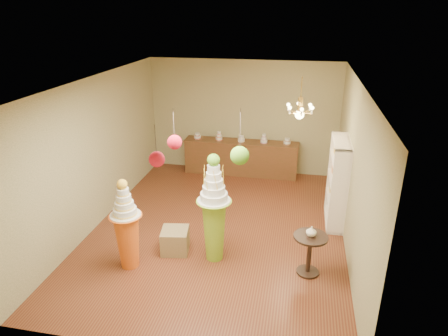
% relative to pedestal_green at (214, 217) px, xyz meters
% --- Properties ---
extents(floor, '(6.50, 6.50, 0.00)m').
position_rel_pedestal_green_xyz_m(floor, '(-0.15, 1.02, -0.84)').
color(floor, '#5D2C19').
rests_on(floor, ground).
extents(ceiling, '(6.50, 6.50, 0.00)m').
position_rel_pedestal_green_xyz_m(ceiling, '(-0.15, 1.02, 2.16)').
color(ceiling, white).
rests_on(ceiling, ground).
extents(wall_back, '(5.00, 0.04, 3.00)m').
position_rel_pedestal_green_xyz_m(wall_back, '(-0.15, 4.27, 0.66)').
color(wall_back, tan).
rests_on(wall_back, ground).
extents(wall_front, '(5.00, 0.04, 3.00)m').
position_rel_pedestal_green_xyz_m(wall_front, '(-0.15, -2.23, 0.66)').
color(wall_front, tan).
rests_on(wall_front, ground).
extents(wall_left, '(0.04, 6.50, 3.00)m').
position_rel_pedestal_green_xyz_m(wall_left, '(-2.65, 1.02, 0.66)').
color(wall_left, tan).
rests_on(wall_left, ground).
extents(wall_right, '(0.04, 6.50, 3.00)m').
position_rel_pedestal_green_xyz_m(wall_right, '(2.35, 1.02, 0.66)').
color(wall_right, tan).
rests_on(wall_right, ground).
extents(pedestal_green, '(0.60, 0.60, 2.01)m').
position_rel_pedestal_green_xyz_m(pedestal_green, '(0.00, 0.00, 0.00)').
color(pedestal_green, '#87B728').
rests_on(pedestal_green, floor).
extents(pedestal_orange, '(0.56, 0.56, 1.65)m').
position_rel_pedestal_green_xyz_m(pedestal_orange, '(-1.41, -0.51, -0.18)').
color(pedestal_orange, '#D95C19').
rests_on(pedestal_orange, floor).
extents(burlap_riser, '(0.56, 0.56, 0.44)m').
position_rel_pedestal_green_xyz_m(burlap_riser, '(-0.76, 0.08, -0.62)').
color(burlap_riser, olive).
rests_on(burlap_riser, floor).
extents(sideboard, '(3.04, 0.54, 1.16)m').
position_rel_pedestal_green_xyz_m(sideboard, '(-0.15, 3.99, -0.36)').
color(sideboard, brown).
rests_on(sideboard, floor).
extents(shelving_unit, '(0.33, 1.20, 1.80)m').
position_rel_pedestal_green_xyz_m(shelving_unit, '(2.19, 1.82, 0.06)').
color(shelving_unit, white).
rests_on(shelving_unit, floor).
extents(round_table, '(0.63, 0.63, 0.73)m').
position_rel_pedestal_green_xyz_m(round_table, '(1.66, -0.12, -0.36)').
color(round_table, black).
rests_on(round_table, floor).
extents(vase, '(0.17, 0.17, 0.18)m').
position_rel_pedestal_green_xyz_m(vase, '(1.66, -0.12, -0.02)').
color(vase, white).
rests_on(vase, round_table).
extents(pom_red_left, '(0.20, 0.20, 0.58)m').
position_rel_pedestal_green_xyz_m(pom_red_left, '(-0.31, -1.01, 1.69)').
color(pom_red_left, '#41352F').
rests_on(pom_red_left, ceiling).
extents(pom_green_mid, '(0.26, 0.26, 0.79)m').
position_rel_pedestal_green_xyz_m(pom_green_mid, '(0.57, -0.87, 1.50)').
color(pom_green_mid, '#41352F').
rests_on(pom_green_mid, ceiling).
extents(pom_red_right, '(0.19, 0.19, 0.52)m').
position_rel_pedestal_green_xyz_m(pom_red_right, '(-0.27, -1.82, 1.74)').
color(pom_red_right, '#41352F').
rests_on(pom_red_right, ceiling).
extents(chandelier, '(0.75, 0.75, 0.85)m').
position_rel_pedestal_green_xyz_m(chandelier, '(1.33, 1.90, 1.46)').
color(chandelier, gold).
rests_on(chandelier, ceiling).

